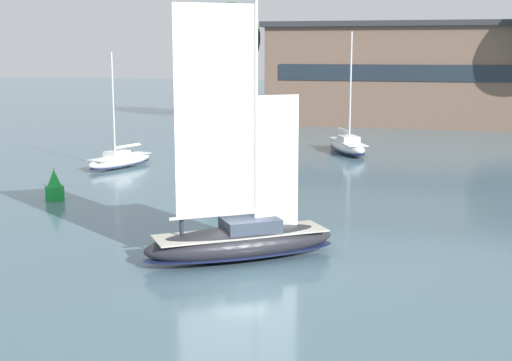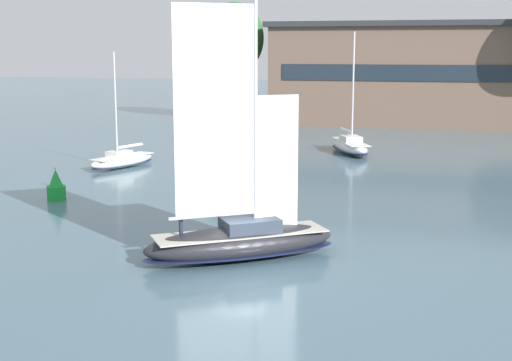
{
  "view_description": "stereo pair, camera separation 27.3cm",
  "coord_description": "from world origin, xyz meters",
  "px_view_note": "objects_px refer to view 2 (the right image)",
  "views": [
    {
      "loc": [
        9.0,
        -32.72,
        10.25
      ],
      "look_at": [
        0.0,
        3.0,
        3.41
      ],
      "focal_mm": 50.0,
      "sensor_mm": 36.0,
      "label": 1
    },
    {
      "loc": [
        9.26,
        -32.65,
        10.25
      ],
      "look_at": [
        0.0,
        3.0,
        3.41
      ],
      "focal_mm": 50.0,
      "sensor_mm": 36.0,
      "label": 2
    }
  ],
  "objects_px": {
    "tree_shore_center": "(235,38)",
    "sailboat_main": "(241,238)",
    "sailboat_moored_outer_mooring": "(350,145)",
    "channel_buoy": "(56,187)",
    "sailboat_moored_near_marina": "(122,160)"
  },
  "relations": [
    {
      "from": "sailboat_moored_near_marina",
      "to": "channel_buoy",
      "type": "relative_size",
      "value": 4.35
    },
    {
      "from": "tree_shore_center",
      "to": "sailboat_main",
      "type": "xyz_separation_m",
      "value": [
        19.21,
        -65.2,
        -10.58
      ]
    },
    {
      "from": "tree_shore_center",
      "to": "sailboat_moored_outer_mooring",
      "type": "bearing_deg",
      "value": -54.35
    },
    {
      "from": "sailboat_moored_near_marina",
      "to": "sailboat_main",
      "type": "bearing_deg",
      "value": -53.73
    },
    {
      "from": "sailboat_main",
      "to": "sailboat_moored_outer_mooring",
      "type": "bearing_deg",
      "value": 89.04
    },
    {
      "from": "sailboat_moored_near_marina",
      "to": "channel_buoy",
      "type": "xyz_separation_m",
      "value": [
        1.47,
        -13.65,
        0.24
      ]
    },
    {
      "from": "channel_buoy",
      "to": "tree_shore_center",
      "type": "bearing_deg",
      "value": 93.27
    },
    {
      "from": "sailboat_moored_outer_mooring",
      "to": "tree_shore_center",
      "type": "bearing_deg",
      "value": 125.65
    },
    {
      "from": "tree_shore_center",
      "to": "sailboat_moored_near_marina",
      "type": "xyz_separation_m",
      "value": [
        1.67,
        -41.29,
        -10.97
      ]
    },
    {
      "from": "tree_shore_center",
      "to": "sailboat_main",
      "type": "distance_m",
      "value": 68.79
    },
    {
      "from": "sailboat_main",
      "to": "sailboat_moored_outer_mooring",
      "type": "relative_size",
      "value": 1.14
    },
    {
      "from": "sailboat_moored_outer_mooring",
      "to": "channel_buoy",
      "type": "bearing_deg",
      "value": -121.48
    },
    {
      "from": "sailboat_moored_near_marina",
      "to": "sailboat_moored_outer_mooring",
      "type": "height_order",
      "value": "sailboat_moored_outer_mooring"
    },
    {
      "from": "sailboat_moored_near_marina",
      "to": "sailboat_moored_outer_mooring",
      "type": "bearing_deg",
      "value": 36.88
    },
    {
      "from": "tree_shore_center",
      "to": "sailboat_moored_outer_mooring",
      "type": "distance_m",
      "value": 35.72
    }
  ]
}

